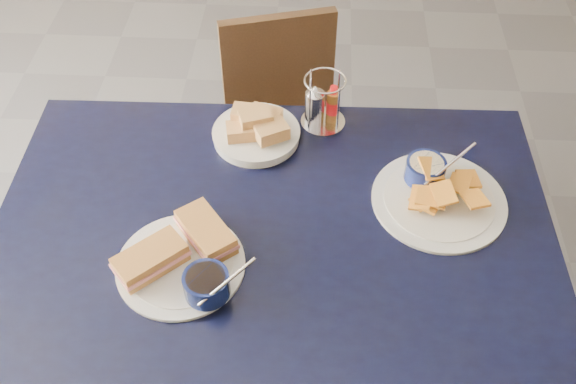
# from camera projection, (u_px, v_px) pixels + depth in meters

# --- Properties ---
(dining_table) EXTENTS (1.22, 0.83, 0.75)m
(dining_table) POSITION_uv_depth(u_px,v_px,m) (273.00, 246.00, 1.42)
(dining_table) COLOR black
(dining_table) RESTS_ON ground
(chair_far) EXTENTS (0.44, 0.43, 0.76)m
(chair_far) POSITION_uv_depth(u_px,v_px,m) (290.00, 118.00, 2.08)
(chair_far) COLOR #321E10
(chair_far) RESTS_ON ground
(sandwich_plate) EXTENTS (0.30, 0.28, 0.12)m
(sandwich_plate) POSITION_uv_depth(u_px,v_px,m) (185.00, 259.00, 1.28)
(sandwich_plate) COLOR white
(sandwich_plate) RESTS_ON dining_table
(plantain_plate) EXTENTS (0.30, 0.30, 0.12)m
(plantain_plate) POSITION_uv_depth(u_px,v_px,m) (435.00, 190.00, 1.42)
(plantain_plate) COLOR white
(plantain_plate) RESTS_ON dining_table
(bread_basket) EXTENTS (0.21, 0.21, 0.08)m
(bread_basket) POSITION_uv_depth(u_px,v_px,m) (256.00, 130.00, 1.54)
(bread_basket) COLOR white
(bread_basket) RESTS_ON dining_table
(condiment_caddy) EXTENTS (0.11, 0.11, 0.14)m
(condiment_caddy) POSITION_uv_depth(u_px,v_px,m) (322.00, 105.00, 1.55)
(condiment_caddy) COLOR silver
(condiment_caddy) RESTS_ON dining_table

